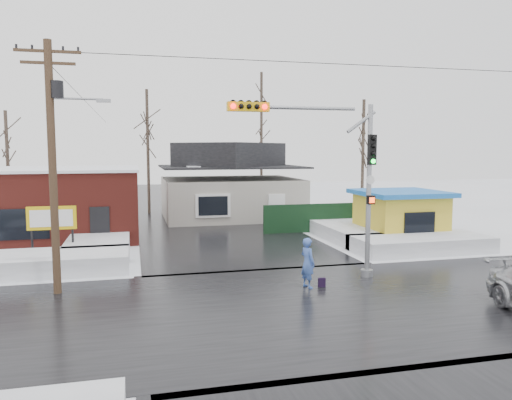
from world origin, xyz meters
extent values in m
plane|color=white|center=(0.00, 0.00, 0.00)|extent=(120.00, 120.00, 0.00)
cube|color=black|center=(0.00, 0.00, 0.01)|extent=(10.00, 120.00, 0.02)
cube|color=black|center=(0.00, 0.00, 0.01)|extent=(120.00, 10.00, 0.02)
cube|color=white|center=(-9.00, 7.00, 0.40)|extent=(7.00, 3.00, 0.80)
cube|color=white|center=(9.00, 7.00, 0.40)|extent=(7.00, 3.00, 0.80)
cube|color=white|center=(-7.00, 12.00, 0.40)|extent=(3.00, 8.00, 0.80)
cube|color=white|center=(7.00, 12.00, 0.40)|extent=(3.00, 8.00, 0.80)
cylinder|color=gray|center=(4.00, 3.00, 3.50)|extent=(0.20, 0.20, 7.00)
cylinder|color=gray|center=(4.00, 3.00, 0.15)|extent=(0.50, 0.50, 0.30)
cylinder|color=gray|center=(1.00, 3.00, 6.80)|extent=(4.60, 0.14, 0.14)
cube|color=gold|center=(-1.00, 3.00, 6.80)|extent=(1.60, 0.28, 0.35)
sphere|color=#FF0C0C|center=(-1.60, 2.84, 6.80)|extent=(0.20, 0.20, 0.20)
sphere|color=#FF0C0C|center=(-0.40, 2.84, 6.80)|extent=(0.20, 0.20, 0.20)
cube|color=black|center=(4.00, 2.80, 5.20)|extent=(0.30, 0.22, 1.20)
sphere|color=#0CE533|center=(4.00, 2.66, 4.75)|extent=(0.18, 0.18, 0.18)
cube|color=black|center=(4.00, 2.80, 3.20)|extent=(0.30, 0.20, 0.35)
cylinder|color=#382619|center=(-8.00, 3.50, 4.50)|extent=(0.28, 0.28, 9.00)
cube|color=#382619|center=(-8.00, 3.50, 8.60)|extent=(2.20, 0.10, 0.10)
cube|color=#382619|center=(-8.00, 3.50, 8.20)|extent=(1.80, 0.10, 0.10)
cylinder|color=black|center=(-7.75, 3.50, 7.30)|extent=(0.44, 0.44, 0.60)
cylinder|color=gray|center=(-7.10, 3.50, 7.00)|extent=(1.80, 0.08, 0.08)
cube|color=gray|center=(-6.20, 3.50, 6.95)|extent=(0.50, 0.22, 0.12)
cube|color=maroon|center=(-11.00, 16.00, 2.00)|extent=(12.00, 8.00, 4.00)
cube|color=white|center=(-11.00, 16.00, 4.05)|extent=(12.20, 8.20, 0.15)
cube|color=black|center=(-11.00, 11.98, 1.40)|extent=(3.00, 0.08, 1.60)
cube|color=black|center=(-7.00, 11.98, 1.10)|extent=(1.00, 0.08, 2.20)
cylinder|color=black|center=(-9.90, 9.50, 0.90)|extent=(0.10, 0.10, 1.80)
cylinder|color=black|center=(-8.10, 9.50, 0.90)|extent=(0.10, 0.10, 1.80)
cube|color=gold|center=(-9.00, 9.50, 2.00)|extent=(2.20, 0.18, 1.10)
cube|color=white|center=(-9.00, 9.39, 2.00)|extent=(1.90, 0.02, 0.80)
cube|color=#A8A298|center=(2.00, 22.00, 1.50)|extent=(10.00, 8.00, 3.00)
cube|color=black|center=(2.00, 22.00, 3.90)|extent=(10.40, 8.40, 0.12)
pyramid|color=black|center=(2.00, 22.00, 4.86)|extent=(9.00, 7.00, 1.80)
cube|color=maroon|center=(5.20, 23.00, 4.90)|extent=(0.70, 0.70, 1.40)
cube|color=white|center=(0.00, 17.95, 1.40)|extent=(2.40, 0.12, 1.60)
cube|color=gold|center=(9.50, 10.00, 1.30)|extent=(4.00, 4.00, 2.60)
cube|color=blue|center=(9.50, 10.00, 2.75)|extent=(4.60, 4.60, 0.25)
cube|color=black|center=(9.50, 7.97, 1.30)|extent=(1.80, 0.06, 1.20)
cube|color=black|center=(6.50, 14.00, 0.90)|extent=(8.00, 0.12, 1.80)
cylinder|color=#332821|center=(-4.00, 26.00, 5.00)|extent=(0.24, 0.24, 10.00)
cylinder|color=#332821|center=(6.00, 28.00, 6.00)|extent=(0.24, 0.24, 12.00)
cylinder|color=#332821|center=(12.00, 20.00, 4.50)|extent=(0.24, 0.24, 9.00)
cylinder|color=#332821|center=(-14.00, 24.00, 4.00)|extent=(0.24, 0.24, 8.00)
imported|color=#4163B7|center=(1.06, 2.02, 0.95)|extent=(0.65, 0.80, 1.90)
cube|color=black|center=(1.61, 1.95, 0.17)|extent=(0.30, 0.17, 0.35)
camera|label=1|loc=(-5.26, -15.38, 5.22)|focal=35.00mm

